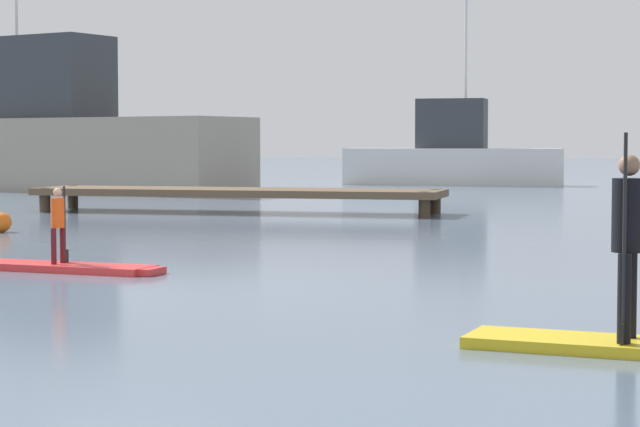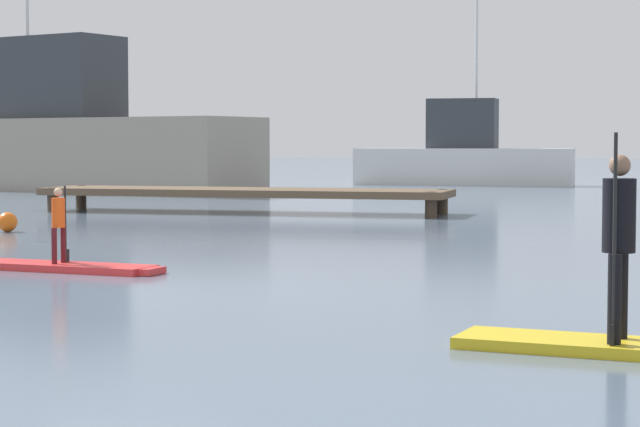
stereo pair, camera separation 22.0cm
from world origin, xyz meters
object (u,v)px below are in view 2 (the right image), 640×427
object	(u,v)px
paddler_adult	(619,235)
fishing_boat_white_large	(68,138)
trawler_grey_distant	(463,157)
paddleboard_near	(59,267)
mooring_buoy_near	(7,222)
paddler_child_solo	(59,221)

from	to	relation	value
paddler_adult	fishing_boat_white_large	distance (m)	36.10
paddler_adult	trawler_grey_distant	bearing A→B (deg)	100.28
paddleboard_near	mooring_buoy_near	world-z (taller)	mooring_buoy_near
paddler_child_solo	paddler_adult	size ratio (longest dim) A/B	0.61
trawler_grey_distant	paddleboard_near	bearing A→B (deg)	-90.79
paddler_child_solo	trawler_grey_distant	xyz separation A→B (m)	(0.48, 34.85, 0.48)
paddleboard_near	paddler_adult	size ratio (longest dim) A/B	1.80
paddleboard_near	fishing_boat_white_large	size ratio (longest dim) A/B	0.21
trawler_grey_distant	fishing_boat_white_large	bearing A→B (deg)	-143.15
fishing_boat_white_large	trawler_grey_distant	world-z (taller)	fishing_boat_white_large
paddler_child_solo	mooring_buoy_near	world-z (taller)	paddler_child_solo
paddler_adult	fishing_boat_white_large	size ratio (longest dim) A/B	0.12
paddleboard_near	paddler_adult	bearing A→B (deg)	-31.97
paddler_child_solo	paddleboard_near	bearing A→B (deg)	-95.41
paddler_child_solo	trawler_grey_distant	bearing A→B (deg)	89.21
fishing_boat_white_large	trawler_grey_distant	distance (m)	16.32
paddler_child_solo	paddler_adult	distance (m)	9.06
paddleboard_near	paddler_adult	xyz separation A→B (m)	(7.67, -4.79, 0.96)
trawler_grey_distant	mooring_buoy_near	distance (m)	29.01
paddleboard_near	paddler_child_solo	size ratio (longest dim) A/B	2.97
fishing_boat_white_large	trawler_grey_distant	xyz separation A→B (m)	(13.05, 9.78, -0.78)
paddler_adult	mooring_buoy_near	bearing A→B (deg)	137.42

